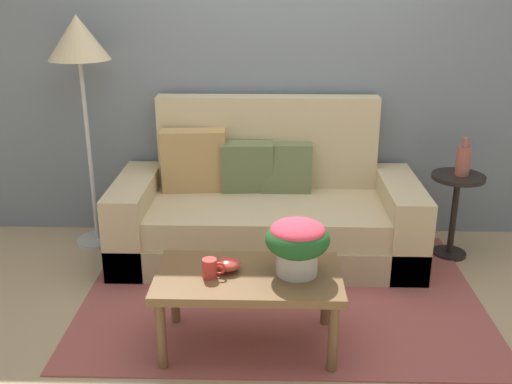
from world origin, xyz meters
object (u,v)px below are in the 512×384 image
table_vase (463,160)px  couch (265,212)px  potted_plant (297,241)px  coffee_mug (210,268)px  snack_bowl (228,264)px  floor_lamp (79,51)px  side_table (455,201)px  coffee_table (248,283)px

table_vase → couch: bearing=179.5°
potted_plant → coffee_mug: (-0.45, -0.06, -0.13)m
couch → coffee_mug: bearing=-102.4°
coffee_mug → snack_bowl: bearing=41.0°
floor_lamp → potted_plant: bearing=-41.9°
snack_bowl → side_table: bearing=36.6°
coffee_table → table_vase: (1.45, 1.17, 0.34)m
floor_lamp → table_vase: 2.76m
couch → floor_lamp: bearing=173.5°
couch → coffee_table: couch is taller
couch → potted_plant: couch is taller
side_table → potted_plant: 1.66m
coffee_table → potted_plant: potted_plant is taller
coffee_table → coffee_mug: bearing=-167.2°
floor_lamp → snack_bowl: 1.95m
table_vase → coffee_table: bearing=-141.0°
coffee_mug → coffee_table: bearing=12.8°
potted_plant → snack_bowl: 0.39m
potted_plant → coffee_mug: 0.47m
potted_plant → snack_bowl: bearing=177.3°
coffee_table → floor_lamp: bearing=132.4°
side_table → floor_lamp: (-2.64, 0.16, 1.01)m
couch → coffee_table: (-0.07, -1.18, 0.06)m
coffee_table → floor_lamp: floor_lamp is taller
floor_lamp → coffee_mug: floor_lamp is taller
coffee_table → side_table: bearing=39.4°
coffee_table → potted_plant: bearing=3.1°
coffee_mug → potted_plant: bearing=7.4°
side_table → coffee_mug: side_table is taller
couch → side_table: 1.36m
couch → side_table: bearing=-0.5°
couch → side_table: couch is taller
side_table → potted_plant: size_ratio=1.83×
coffee_mug → snack_bowl: 0.12m
couch → snack_bowl: 1.18m
coffee_mug → snack_bowl: coffee_mug is taller
couch → potted_plant: size_ratio=6.31×
coffee_table → coffee_mug: size_ratio=8.01×
coffee_table → coffee_mug: coffee_mug is taller
floor_lamp → snack_bowl: (1.10, -1.30, -0.96)m
coffee_table → coffee_mug: (-0.20, -0.04, 0.11)m
floor_lamp → couch: bearing=-6.5°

